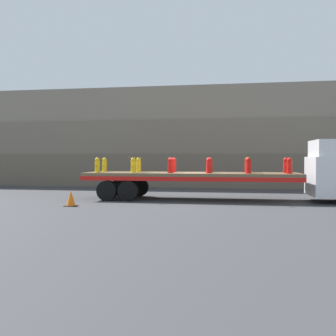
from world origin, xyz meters
The scene contains 18 objects.
ground_plane centered at (0.00, 0.00, 0.00)m, with size 120.00×120.00×0.00m, color #38383A.
rock_cliff centered at (0.00, 8.49, 3.45)m, with size 60.00×3.30×6.90m.
flatbed_trailer centered at (-0.71, 0.00, 1.06)m, with size 10.21×2.55×1.30m.
fire_hydrant_yellow_near_0 centered at (-4.51, -0.54, 1.65)m, with size 0.30×0.49×0.73m.
fire_hydrant_yellow_far_0 centered at (-4.51, 0.54, 1.65)m, with size 0.30×0.49×0.73m.
fire_hydrant_yellow_near_1 centered at (-2.70, -0.54, 1.65)m, with size 0.30×0.49×0.73m.
fire_hydrant_yellow_far_1 centered at (-2.70, 0.54, 1.65)m, with size 0.30×0.49×0.73m.
fire_hydrant_red_near_2 centered at (-0.90, -0.54, 1.65)m, with size 0.30×0.49×0.73m.
fire_hydrant_red_far_2 centered at (-0.90, 0.54, 1.65)m, with size 0.30×0.49×0.73m.
fire_hydrant_red_near_3 centered at (0.90, -0.54, 1.65)m, with size 0.30×0.49×0.73m.
fire_hydrant_red_far_3 centered at (0.90, 0.54, 1.65)m, with size 0.30×0.49×0.73m.
fire_hydrant_red_near_4 centered at (2.70, -0.54, 1.65)m, with size 0.30×0.49×0.73m.
fire_hydrant_red_far_4 centered at (2.70, 0.54, 1.65)m, with size 0.30×0.49×0.73m.
fire_hydrant_red_near_5 centered at (4.51, -0.54, 1.65)m, with size 0.30×0.49×0.73m.
fire_hydrant_red_far_5 centered at (4.51, 0.54, 1.65)m, with size 0.30×0.49×0.73m.
cargo_strap_rear centered at (-2.70, 0.00, 2.04)m, with size 0.05×2.65×0.01m.
cargo_strap_middle centered at (2.70, 0.00, 2.04)m, with size 0.05×2.65×0.01m.
traffic_cone centered at (-4.69, -3.25, 0.31)m, with size 0.47×0.47×0.64m.
Camera 1 is at (1.78, -17.95, 2.02)m, focal length 40.00 mm.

